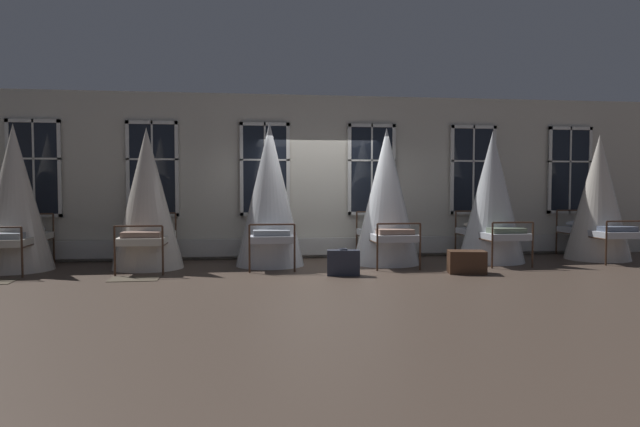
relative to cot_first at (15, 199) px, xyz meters
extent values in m
plane|color=#4C3D33|center=(5.73, -0.15, -1.29)|extent=(28.82, 28.82, 0.00)
cube|color=beige|center=(5.73, 1.12, 0.43)|extent=(15.41, 0.10, 3.45)
cube|color=black|center=(0.02, 1.01, 0.59)|extent=(1.04, 0.02, 1.95)
cube|color=silver|center=(0.02, 1.01, -0.35)|extent=(1.04, 0.06, 0.07)
cube|color=silver|center=(0.02, 1.01, 1.53)|extent=(1.04, 0.06, 0.07)
cube|color=silver|center=(-0.46, 1.01, 0.59)|extent=(0.07, 0.06, 1.95)
cube|color=silver|center=(0.51, 1.01, 0.59)|extent=(0.07, 0.06, 1.95)
cube|color=silver|center=(0.02, 1.01, 0.59)|extent=(0.04, 0.06, 1.95)
cube|color=silver|center=(0.02, 1.01, 0.78)|extent=(1.04, 0.06, 0.04)
cube|color=black|center=(2.30, 1.01, 0.59)|extent=(1.04, 0.02, 1.95)
cube|color=silver|center=(2.30, 1.01, -0.35)|extent=(1.04, 0.06, 0.07)
cube|color=silver|center=(2.30, 1.01, 1.53)|extent=(1.04, 0.06, 0.07)
cube|color=silver|center=(1.82, 1.01, 0.59)|extent=(0.07, 0.06, 1.95)
cube|color=silver|center=(2.79, 1.01, 0.59)|extent=(0.07, 0.06, 1.95)
cube|color=silver|center=(2.30, 1.01, 0.59)|extent=(0.04, 0.06, 1.95)
cube|color=silver|center=(2.30, 1.01, 0.78)|extent=(1.04, 0.06, 0.04)
cube|color=black|center=(4.58, 1.01, 0.59)|extent=(1.04, 0.02, 1.95)
cube|color=silver|center=(4.58, 1.01, -0.35)|extent=(1.04, 0.06, 0.07)
cube|color=silver|center=(4.58, 1.01, 1.53)|extent=(1.04, 0.06, 0.07)
cube|color=silver|center=(4.10, 1.01, 0.59)|extent=(0.07, 0.06, 1.95)
cube|color=silver|center=(5.07, 1.01, 0.59)|extent=(0.07, 0.06, 1.95)
cube|color=silver|center=(4.58, 1.01, 0.59)|extent=(0.04, 0.06, 1.95)
cube|color=silver|center=(4.58, 1.01, 0.78)|extent=(1.04, 0.06, 0.04)
cube|color=black|center=(6.87, 1.01, 0.59)|extent=(1.04, 0.02, 1.95)
cube|color=silver|center=(6.87, 1.01, -0.35)|extent=(1.04, 0.06, 0.07)
cube|color=silver|center=(6.87, 1.01, 1.53)|extent=(1.04, 0.06, 0.07)
cube|color=silver|center=(6.38, 1.01, 0.59)|extent=(0.07, 0.06, 1.95)
cube|color=silver|center=(7.35, 1.01, 0.59)|extent=(0.07, 0.06, 1.95)
cube|color=silver|center=(6.87, 1.01, 0.59)|extent=(0.04, 0.06, 1.95)
cube|color=silver|center=(6.87, 1.01, 0.78)|extent=(1.04, 0.06, 0.04)
cube|color=black|center=(9.15, 1.01, 0.59)|extent=(1.04, 0.02, 1.95)
cube|color=silver|center=(9.15, 1.01, -0.35)|extent=(1.04, 0.06, 0.07)
cube|color=silver|center=(9.15, 1.01, 1.53)|extent=(1.04, 0.06, 0.07)
cube|color=silver|center=(8.66, 1.01, 0.59)|extent=(0.07, 0.06, 1.95)
cube|color=silver|center=(9.63, 1.01, 0.59)|extent=(0.07, 0.06, 1.95)
cube|color=silver|center=(9.15, 1.01, 0.59)|extent=(0.04, 0.06, 1.95)
cube|color=silver|center=(9.15, 1.01, 0.78)|extent=(1.04, 0.06, 0.04)
cube|color=black|center=(11.43, 1.01, 0.59)|extent=(1.04, 0.02, 1.95)
cube|color=silver|center=(11.43, 1.01, -0.35)|extent=(1.04, 0.06, 0.07)
cube|color=silver|center=(11.43, 1.01, 1.53)|extent=(1.04, 0.06, 0.07)
cube|color=silver|center=(10.94, 1.01, 0.59)|extent=(0.07, 0.06, 1.95)
cube|color=silver|center=(11.91, 1.01, 0.59)|extent=(0.07, 0.06, 1.95)
cube|color=silver|center=(11.43, 1.01, 0.59)|extent=(0.04, 0.06, 1.95)
cube|color=silver|center=(11.43, 1.01, 0.78)|extent=(1.04, 0.06, 0.04)
cube|color=silver|center=(5.73, 0.99, -1.04)|extent=(12.01, 0.10, 0.36)
cylinder|color=#4C3323|center=(-0.41, 0.91, -0.80)|extent=(0.04, 0.04, 0.98)
cylinder|color=#4C3323|center=(0.39, 0.92, -0.80)|extent=(0.04, 0.04, 0.98)
cylinder|color=#4C3323|center=(0.41, -0.91, -0.87)|extent=(0.04, 0.04, 0.85)
cylinder|color=#4C3323|center=(0.40, 0.00, -0.79)|extent=(0.05, 1.83, 0.03)
cylinder|color=#4C3323|center=(-0.01, 0.91, -0.31)|extent=(0.80, 0.04, 0.03)
cube|color=silver|center=(0.00, 0.00, -0.72)|extent=(0.84, 1.86, 0.13)
ellipsoid|color=silver|center=(-0.01, 0.67, -0.59)|extent=(0.62, 0.41, 0.14)
cube|color=#8C939E|center=(0.01, -0.66, -0.61)|extent=(0.67, 0.37, 0.10)
cone|color=silver|center=(0.00, 0.00, 0.04)|extent=(1.32, 1.32, 2.67)
cylinder|color=#4C3323|center=(1.96, 0.88, -0.80)|extent=(0.04, 0.04, 0.98)
cylinder|color=#4C3323|center=(2.77, 0.86, -0.80)|extent=(0.04, 0.04, 0.98)
cylinder|color=#4C3323|center=(1.92, -0.95, -0.87)|extent=(0.04, 0.04, 0.85)
cylinder|color=#4C3323|center=(2.72, -0.97, -0.87)|extent=(0.04, 0.04, 0.85)
cylinder|color=#4C3323|center=(1.94, -0.04, -0.79)|extent=(0.08, 1.83, 0.03)
cylinder|color=#4C3323|center=(2.75, -0.06, -0.79)|extent=(0.08, 1.83, 0.03)
cylinder|color=#4C3323|center=(2.37, 0.87, -0.31)|extent=(0.80, 0.05, 0.03)
cylinder|color=#4C3323|center=(2.32, -0.96, -0.44)|extent=(0.80, 0.05, 0.03)
cube|color=silver|center=(2.34, -0.05, -0.72)|extent=(0.87, 1.87, 0.13)
ellipsoid|color=#B7B2A3|center=(2.36, 0.63, -0.59)|extent=(0.63, 0.41, 0.14)
cube|color=gray|center=(2.33, -0.70, -0.61)|extent=(0.67, 0.38, 0.10)
cone|color=silver|center=(2.34, -0.05, 0.02)|extent=(1.32, 1.32, 2.62)
cylinder|color=#4C3323|center=(4.24, 0.93, -0.80)|extent=(0.04, 0.04, 0.98)
cylinder|color=#4C3323|center=(5.04, 0.92, -0.80)|extent=(0.04, 0.04, 0.98)
cylinder|color=#4C3323|center=(4.21, -0.90, -0.87)|extent=(0.04, 0.04, 0.85)
cylinder|color=#4C3323|center=(5.02, -0.91, -0.87)|extent=(0.04, 0.04, 0.85)
cylinder|color=#4C3323|center=(4.23, 0.02, -0.79)|extent=(0.06, 1.83, 0.03)
cylinder|color=#4C3323|center=(5.03, 0.01, -0.79)|extent=(0.06, 1.83, 0.03)
cylinder|color=#4C3323|center=(4.64, 0.93, -0.31)|extent=(0.80, 0.04, 0.03)
cylinder|color=#4C3323|center=(4.61, -0.90, -0.44)|extent=(0.80, 0.04, 0.03)
cube|color=silver|center=(4.63, 0.01, -0.72)|extent=(0.85, 1.87, 0.13)
ellipsoid|color=#B7B2A3|center=(4.64, 0.69, -0.59)|extent=(0.62, 0.41, 0.14)
cube|color=#8C939E|center=(4.62, -0.64, -0.61)|extent=(0.67, 0.37, 0.10)
cone|color=white|center=(4.63, 0.01, 0.09)|extent=(1.32, 1.32, 2.76)
cylinder|color=#4C3323|center=(6.51, 0.84, -0.80)|extent=(0.04, 0.04, 0.98)
cylinder|color=#4C3323|center=(7.31, 0.84, -0.80)|extent=(0.04, 0.04, 0.98)
cylinder|color=#4C3323|center=(6.51, -1.00, -0.87)|extent=(0.04, 0.04, 0.85)
cylinder|color=#4C3323|center=(7.32, -1.00, -0.87)|extent=(0.04, 0.04, 0.85)
cylinder|color=#4C3323|center=(6.51, -0.08, -0.79)|extent=(0.04, 1.83, 0.03)
cylinder|color=#4C3323|center=(7.31, -0.08, -0.79)|extent=(0.04, 1.83, 0.03)
cylinder|color=#4C3323|center=(6.91, 0.84, -0.31)|extent=(0.80, 0.03, 0.03)
cylinder|color=#4C3323|center=(6.91, -1.00, -0.44)|extent=(0.80, 0.03, 0.03)
cube|color=silver|center=(6.91, -0.08, -0.72)|extent=(0.83, 1.85, 0.13)
ellipsoid|color=silver|center=(6.91, 0.60, -0.59)|extent=(0.62, 0.40, 0.14)
cube|color=gray|center=(6.91, -0.74, -0.61)|extent=(0.66, 0.36, 0.10)
cone|color=white|center=(6.91, -0.08, 0.04)|extent=(1.32, 1.32, 2.67)
cylinder|color=#4C3323|center=(8.69, 0.84, -0.80)|extent=(0.04, 0.04, 0.98)
cylinder|color=#4C3323|center=(9.50, 0.84, -0.80)|extent=(0.04, 0.04, 0.98)
cylinder|color=#4C3323|center=(8.71, -1.00, -0.87)|extent=(0.04, 0.04, 0.85)
cylinder|color=#4C3323|center=(9.51, -0.99, -0.87)|extent=(0.04, 0.04, 0.85)
cylinder|color=#4C3323|center=(8.70, -0.08, -0.79)|extent=(0.05, 1.83, 0.03)
cylinder|color=#4C3323|center=(9.50, -0.07, -0.79)|extent=(0.05, 1.83, 0.03)
cylinder|color=#4C3323|center=(9.09, 0.84, -0.31)|extent=(0.80, 0.04, 0.03)
cylinder|color=#4C3323|center=(9.11, -0.99, -0.44)|extent=(0.80, 0.04, 0.03)
cube|color=silver|center=(9.10, -0.08, -0.72)|extent=(0.84, 1.86, 0.13)
ellipsoid|color=beige|center=(9.10, 0.60, -0.59)|extent=(0.62, 0.40, 0.14)
cube|color=slate|center=(9.11, -0.73, -0.61)|extent=(0.67, 0.37, 0.10)
cone|color=white|center=(9.10, -0.08, 0.03)|extent=(1.32, 1.32, 2.64)
cylinder|color=#4C3323|center=(11.08, 0.91, -0.80)|extent=(0.04, 0.04, 0.98)
cylinder|color=#4C3323|center=(11.88, 0.90, -0.80)|extent=(0.04, 0.04, 0.98)
cylinder|color=#4C3323|center=(11.06, -0.92, -0.87)|extent=(0.04, 0.04, 0.85)
cylinder|color=#4C3323|center=(11.07, -0.01, -0.79)|extent=(0.05, 1.83, 0.03)
cylinder|color=#4C3323|center=(11.87, -0.02, -0.79)|extent=(0.05, 1.83, 0.03)
cylinder|color=#4C3323|center=(11.48, 0.90, -0.31)|extent=(0.80, 0.04, 0.03)
cylinder|color=#4C3323|center=(11.46, -0.93, -0.44)|extent=(0.80, 0.04, 0.03)
cube|color=silver|center=(11.47, -0.01, -0.72)|extent=(0.84, 1.86, 0.13)
ellipsoid|color=silver|center=(11.48, 0.66, -0.59)|extent=(0.62, 0.41, 0.14)
cube|color=slate|center=(11.46, -0.67, -0.61)|extent=(0.67, 0.37, 0.10)
cone|color=silver|center=(11.47, -0.01, 0.01)|extent=(1.32, 1.32, 2.60)
cube|color=brown|center=(2.30, -1.34, -1.29)|extent=(0.80, 0.56, 0.01)
cube|color=#2D3342|center=(5.81, -1.45, -1.07)|extent=(0.58, 0.28, 0.44)
cube|color=tan|center=(5.82, -1.35, -1.07)|extent=(0.50, 0.09, 0.03)
torus|color=#2D3342|center=(5.81, -1.45, -0.84)|extent=(0.16, 0.16, 0.02)
cube|color=#472D1E|center=(8.01, -1.51, -1.09)|extent=(0.71, 0.52, 0.40)
camera|label=1|loc=(3.98, -11.45, 0.29)|focal=33.37mm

